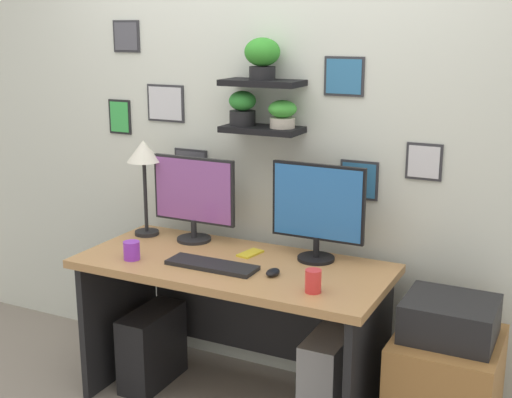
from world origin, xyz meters
TOP-DOWN VIEW (x-y plane):
  - back_wall_assembly at (-0.00, 0.44)m, footprint 4.40×0.24m
  - desk at (0.00, 0.05)m, footprint 1.50×0.68m
  - monitor_left at (-0.34, 0.22)m, footprint 0.47×0.18m
  - monitor_right at (0.34, 0.22)m, footprint 0.46×0.18m
  - keyboard at (-0.06, -0.10)m, footprint 0.44×0.14m
  - computer_mouse at (0.25, -0.07)m, footprint 0.06×0.09m
  - desk_lamp at (-0.63, 0.19)m, footprint 0.18×0.18m
  - cell_phone at (0.02, 0.14)m, footprint 0.10×0.15m
  - coffee_mug at (-0.46, -0.18)m, footprint 0.08×0.08m
  - pen_cup at (0.49, -0.18)m, footprint 0.07×0.07m
  - drawer_cabinet at (1.02, 0.05)m, footprint 0.44×0.50m
  - printer at (1.02, 0.05)m, footprint 0.38×0.34m
  - computer_tower_left at (-0.48, -0.01)m, footprint 0.18×0.40m
  - computer_tower_right at (0.47, 0.10)m, footprint 0.18×0.40m

SIDE VIEW (x-z plane):
  - computer_tower_left at x=-0.48m, z-range 0.00..0.41m
  - computer_tower_right at x=0.47m, z-range 0.00..0.43m
  - drawer_cabinet at x=1.02m, z-range 0.00..0.56m
  - desk at x=0.00m, z-range 0.16..0.91m
  - printer at x=1.02m, z-range 0.56..0.73m
  - cell_phone at x=0.02m, z-range 0.75..0.76m
  - keyboard at x=-0.06m, z-range 0.75..0.77m
  - computer_mouse at x=0.25m, z-range 0.75..0.78m
  - coffee_mug at x=-0.46m, z-range 0.75..0.84m
  - pen_cup at x=0.49m, z-range 0.75..0.85m
  - monitor_left at x=-0.34m, z-range 0.77..1.21m
  - monitor_right at x=0.34m, z-range 0.77..1.24m
  - desk_lamp at x=-0.63m, z-range 0.91..1.42m
  - back_wall_assembly at x=0.00m, z-range 0.01..2.71m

